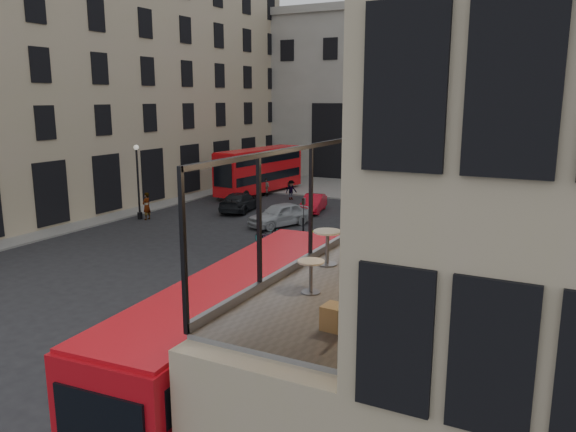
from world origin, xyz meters
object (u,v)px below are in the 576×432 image
at_px(bus_far, 260,169).
at_px(pedestrian_c, 446,196).
at_px(cyclist, 313,246).
at_px(car_c, 240,202).
at_px(bicycle, 267,237).
at_px(car_b, 313,203).
at_px(cafe_table_near, 311,272).
at_px(street_lamp_a, 138,186).
at_px(cafe_chair_a, 336,316).
at_px(street_lamp_b, 362,170).
at_px(car_a, 280,215).
at_px(pedestrian_e, 147,206).
at_px(cafe_chair_b, 391,275).
at_px(cafe_table_mid, 327,242).
at_px(pedestrian_b, 291,190).
at_px(traffic_light_near, 303,225).
at_px(bus_near, 241,342).
at_px(cafe_table_far, 372,219).
at_px(pedestrian_a, 265,187).
at_px(cafe_chair_c, 397,255).
at_px(traffic_light_far, 237,171).
at_px(cafe_chair_d, 435,237).

relative_size(bus_far, pedestrian_c, 5.64).
bearing_deg(cyclist, car_c, 50.12).
bearing_deg(bicycle, car_b, 22.61).
xyz_separation_m(car_b, cafe_table_near, (13.00, -28.27, 4.40)).
relative_size(street_lamp_a, cafe_chair_a, 6.42).
bearing_deg(pedestrian_c, street_lamp_a, 13.72).
relative_size(street_lamp_b, pedestrian_c, 2.87).
bearing_deg(car_a, pedestrian_e, -141.89).
relative_size(cafe_table_near, cafe_chair_a, 0.84).
bearing_deg(cafe_chair_b, bus_far, 124.41).
bearing_deg(cafe_table_mid, pedestrian_b, 118.54).
height_order(traffic_light_near, cyclist, traffic_light_near).
distance_m(bus_near, cafe_table_near, 4.08).
relative_size(street_lamp_a, cafe_chair_b, 5.98).
bearing_deg(traffic_light_near, cafe_table_far, -54.21).
bearing_deg(pedestrian_b, cafe_chair_b, -117.43).
bearing_deg(car_a, pedestrian_b, 135.40).
bearing_deg(cafe_table_near, bicycle, 122.01).
height_order(bicycle, pedestrian_a, pedestrian_a).
bearing_deg(cafe_table_mid, bicycle, 123.91).
relative_size(street_lamp_a, car_a, 1.15).
height_order(pedestrian_c, cafe_chair_b, cafe_chair_b).
bearing_deg(cafe_chair_c, bicycle, 128.87).
bearing_deg(pedestrian_c, bus_near, 68.64).
distance_m(car_c, pedestrian_b, 6.36).
bearing_deg(traffic_light_near, traffic_light_far, 131.19).
relative_size(street_lamp_a, pedestrian_a, 3.19).
relative_size(street_lamp_b, bus_far, 0.51).
bearing_deg(car_b, street_lamp_b, 70.25).
xyz_separation_m(car_a, pedestrian_c, (8.61, 11.90, 0.14)).
bearing_deg(cafe_chair_b, pedestrian_a, 123.80).
xyz_separation_m(traffic_light_near, cafe_chair_a, (8.20, -15.64, 2.43)).
relative_size(car_b, cafe_chair_d, 5.11).
height_order(car_b, cafe_chair_b, cafe_chair_b).
bearing_deg(car_a, car_c, 171.30).
distance_m(bicycle, cafe_chair_c, 19.96).
bearing_deg(car_c, cafe_table_far, 120.22).
height_order(bus_far, car_a, bus_far).
distance_m(car_c, cafe_table_mid, 30.04).
relative_size(bus_far, cafe_table_mid, 12.33).
height_order(traffic_light_far, street_lamp_a, street_lamp_a).
bearing_deg(cafe_table_far, cafe_chair_a, -76.17).
xyz_separation_m(car_b, cafe_table_mid, (12.50, -26.27, 4.50)).
height_order(traffic_light_near, cafe_chair_a, cafe_chair_a).
height_order(pedestrian_a, cafe_table_far, cafe_table_far).
relative_size(pedestrian_e, cafe_table_mid, 2.32).
bearing_deg(car_b, cafe_chair_d, -70.89).
relative_size(cyclist, cafe_table_mid, 2.01).
bearing_deg(pedestrian_a, bicycle, -53.80).
relative_size(car_a, cafe_chair_d, 5.94).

